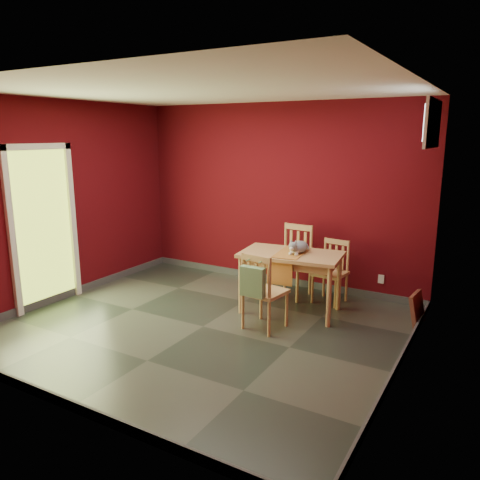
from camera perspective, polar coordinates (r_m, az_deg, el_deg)
The scene contains 13 objects.
ground at distance 5.69m, azimuth -4.52°, elevation -10.46°, with size 4.50×4.50×0.00m, color #2D342D.
room_shell at distance 5.67m, azimuth -4.53°, elevation -10.00°, with size 4.50×4.50×4.50m.
doorway at distance 6.61m, azimuth -22.92°, elevation 2.02°, with size 0.06×1.01×2.13m.
window at distance 5.35m, azimuth 22.39°, elevation 13.00°, with size 0.05×0.90×0.50m.
outlet_plate at distance 6.72m, azimuth 16.82°, elevation -4.59°, with size 0.08×0.01×0.12m, color silver.
dining_table at distance 5.95m, azimuth 6.23°, elevation -2.48°, with size 1.33×0.88×0.78m.
table_runner at distance 5.84m, azimuth 5.80°, elevation -2.29°, with size 0.40×0.70×0.34m.
chair_far_left at distance 6.63m, azimuth 6.46°, elevation -2.44°, with size 0.49×0.49×1.00m.
chair_far_right at distance 6.47m, azimuth 11.09°, elevation -3.70°, with size 0.44×0.44×0.85m.
chair_near at distance 5.46m, azimuth 2.82°, elevation -6.15°, with size 0.49×0.49×0.93m.
tote_bag at distance 5.23m, azimuth 1.55°, elevation -5.09°, with size 0.29×0.18×0.41m.
cat at distance 5.92m, azimuth 7.19°, elevation -0.58°, with size 0.22×0.42×0.21m, color slate, non-canonical shape.
picture_frame at distance 6.06m, azimuth 20.79°, elevation -7.85°, with size 0.16×0.40×0.39m.
Camera 1 is at (2.99, -4.29, 2.24)m, focal length 35.00 mm.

